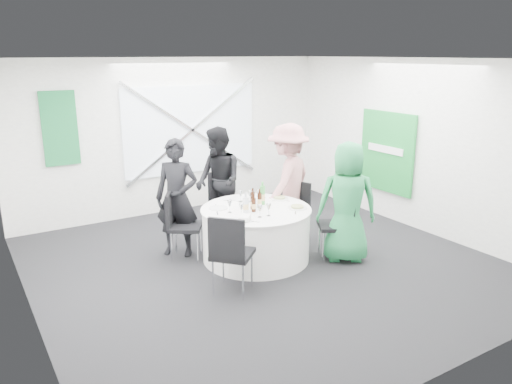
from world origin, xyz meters
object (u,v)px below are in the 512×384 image
banquet_table (256,234)px  chair_back_right (296,206)px  chair_front_left (230,249)px  green_water_bottle (262,195)px  person_man_back_left (177,198)px  chair_back (224,198)px  person_woman_green (347,202)px  person_woman_pink (288,181)px  person_man_back (218,181)px  chair_front_right (341,219)px  clear_water_bottle (246,205)px  chair_back_left (179,220)px

banquet_table → chair_back_right: size_ratio=1.72×
chair_front_left → green_water_bottle: (1.04, 0.91, 0.29)m
person_man_back_left → chair_back_right: bearing=30.0°
chair_back → person_woman_green: size_ratio=0.59×
green_water_bottle → person_woman_pink: bearing=29.8°
person_man_back → person_man_back_left: bearing=-60.5°
person_man_back_left → green_water_bottle: bearing=9.6°
chair_back_right → chair_front_right: (0.07, -0.99, 0.06)m
person_woman_green → clear_water_bottle: 1.42m
chair_front_left → person_woman_pink: size_ratio=0.56×
chair_front_left → person_man_back_left: (-0.01, 1.55, 0.25)m
chair_back_left → green_water_bottle: size_ratio=2.95×
chair_back_right → person_man_back: person_man_back is taller
chair_back → clear_water_bottle: 1.40m
chair_back → chair_back_left: chair_back is taller
chair_back_right → person_man_back: (-0.94, 0.84, 0.35)m
banquet_table → chair_back_left: chair_back_left is taller
banquet_table → clear_water_bottle: clear_water_bottle is taller
clear_water_bottle → person_woman_green: bearing=-25.0°
banquet_table → person_woman_pink: 1.20m
person_woman_green → chair_back: bearing=-31.2°
chair_back_right → clear_water_bottle: bearing=-89.8°
chair_back_left → person_man_back: (0.97, 0.63, 0.30)m
chair_front_left → person_man_back: person_man_back is taller
person_man_back_left → clear_water_bottle: bearing=-11.7°
chair_back → person_woman_green: person_woman_green is taller
chair_back_right → chair_back: bearing=-156.4°
person_man_back → chair_back: bearing=92.0°
chair_back → person_woman_green: (0.93, -1.93, 0.26)m
banquet_table → person_man_back: (0.05, 1.23, 0.50)m
chair_back_right → clear_water_bottle: 1.35m
person_man_back_left → person_woman_green: size_ratio=1.00×
chair_back_left → person_man_back_left: (0.05, 0.16, 0.28)m
banquet_table → clear_water_bottle: 0.55m
chair_front_right → person_woman_pink: person_woman_pink is taller
chair_back_right → person_man_back: 1.30m
chair_back_right → chair_front_left: 2.20m
person_man_back → clear_water_bottle: (-0.27, -1.32, -0.01)m
person_woman_pink → person_woman_green: size_ratio=1.07×
banquet_table → chair_front_right: chair_front_right is taller
chair_front_right → person_woman_pink: (-0.13, 1.14, 0.33)m
chair_front_left → person_woman_pink: person_woman_pink is taller
person_man_back_left → person_man_back: (0.92, 0.47, 0.02)m
chair_back_right → person_man_back_left: 1.92m
person_man_back → clear_water_bottle: person_man_back is taller
green_water_bottle → person_man_back: bearing=96.7°
person_woman_pink → banquet_table: bearing=0.0°
person_woman_green → green_water_bottle: size_ratio=5.13×
person_woman_green → chair_back_left: bearing=-0.1°
chair_back → green_water_bottle: size_ratio=3.01×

